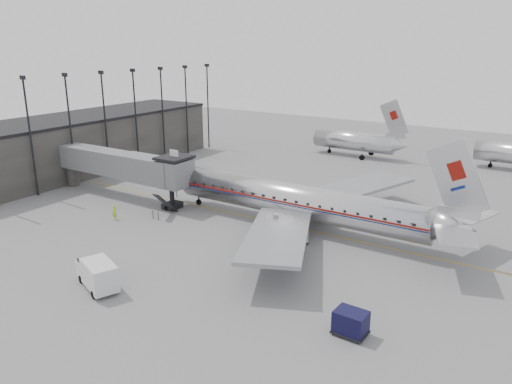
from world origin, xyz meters
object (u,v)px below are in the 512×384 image
baggage_cart_navy (351,322)px  ramp_worker (115,213)px  airliner (302,202)px  service_van (97,273)px  baggage_cart_white (296,236)px

baggage_cart_navy → ramp_worker: bearing=169.7°
airliner → ramp_worker: bearing=-153.5°
service_van → ramp_worker: 16.21m
service_van → baggage_cart_navy: size_ratio=2.33×
baggage_cart_navy → service_van: bearing=-164.2°
service_van → baggage_cart_white: 19.16m
ramp_worker → baggage_cart_navy: bearing=-25.8°
baggage_cart_white → ramp_worker: bearing=-150.3°
service_van → ramp_worker: (-11.10, 11.81, -0.42)m
service_van → baggage_cart_white: (9.34, 16.73, -0.42)m
airliner → ramp_worker: 20.99m
baggage_cart_navy → airliner: bearing=129.8°
baggage_cart_navy → ramp_worker: baggage_cart_navy is taller
airliner → baggage_cart_white: airliner is taller
airliner → ramp_worker: (-18.72, -9.26, -2.04)m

